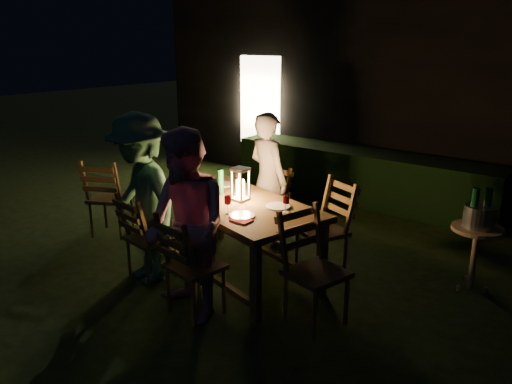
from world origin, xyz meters
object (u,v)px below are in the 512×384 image
Objects in this scene: chair_far_left at (265,220)px; person_house_side at (268,180)px; person_opp_left at (142,200)px; bottle_bucket_a at (473,212)px; chair_near_right at (194,283)px; chair_end at (314,289)px; bottle_table at (220,182)px; dining_table at (234,208)px; bottle_bucket_b at (487,212)px; chair_far_right at (322,245)px; person_opp_right at (187,227)px; lantern at (240,186)px; chair_near_left at (150,252)px; side_table at (477,234)px; chair_spare at (111,211)px; ice_bucket at (479,216)px.

person_house_side is (0.01, 0.05, 0.51)m from chair_far_left.
person_opp_left reaches higher than bottle_bucket_a.
chair_near_right is 2.78m from bottle_bucket_a.
chair_far_left is 0.57× the size of person_opp_left.
chair_far_left is 0.94× the size of chair_end.
bottle_table is at bearing -90.27° from chair_end.
bottle_bucket_b is at bearing 44.65° from dining_table.
chair_far_right is (0.97, -0.25, 0.02)m from chair_far_left.
lantern is at bearing 114.69° from person_opp_right.
chair_near_left is at bearing -65.58° from chair_end.
chair_far_right reaches higher than dining_table.
chair_far_left reaches higher than dining_table.
bottle_bucket_a is (2.70, 1.81, 0.53)m from chair_near_left.
chair_near_left is 0.61× the size of person_house_side.
bottle_table is 2.66m from side_table.
lantern reaches higher than bottle_bucket_b.
dining_table is 2.45m from side_table.
person_opp_right is at bearing -99.52° from chair_near_right.
person_opp_right is at bearing -46.38° from chair_spare.
chair_spare is at bearing -162.00° from ice_bucket.
dining_table is 6.83× the size of bottle_bucket_a.
chair_far_right reaches higher than bottle_bucket_b.
lantern is at bearing -22.40° from chair_spare.
chair_near_right is 2.84m from ice_bucket.
chair_far_right is 2.81m from chair_spare.
chair_near_right is 0.56m from person_opp_right.
chair_far_left reaches higher than bottle_bucket_b.
person_house_side is at bearing 3.62° from chair_spare.
chair_spare is at bearing 37.54° from chair_far_right.
chair_spare is at bearing -161.89° from dining_table.
chair_end reaches higher than chair_far_right.
ice_bucket is (2.36, 0.35, 0.47)m from chair_far_left.
chair_far_right is 1.58× the size of side_table.
chair_near_left is 1.54m from chair_far_left.
bottle_table is (0.39, 0.70, 0.67)m from chair_near_left.
person_opp_left is at bearing -145.53° from bottle_bucket_b.
bottle_bucket_b is at bearing -8.45° from chair_spare.
chair_end is 1.35m from lantern.
bottle_bucket_a is (2.31, 0.31, 0.52)m from chair_far_left.
chair_near_right is at bearing -7.22° from chair_near_left.
ice_bucket is (2.36, 1.15, -0.20)m from bottle_table.
chair_spare is 1.86m from bottle_table.
dining_table is 7.81× the size of bottle_table.
chair_far_left is 2.41m from side_table.
dining_table is 3.28× the size of side_table.
side_table is at bearing 41.36° from chair_near_left.
chair_far_right is 3.76× the size of bottle_table.
person_opp_left reaches higher than bottle_bucket_b.
bottle_bucket_b is (1.44, 0.65, 0.51)m from chair_far_right.
side_table is at bearing 62.89° from person_opp_right.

